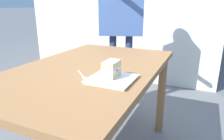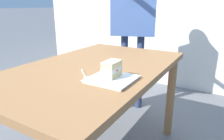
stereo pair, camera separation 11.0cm
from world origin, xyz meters
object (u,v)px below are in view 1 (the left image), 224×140
object	(u,v)px
cake_slice	(111,69)
diner_person	(121,9)
dessert_plate	(112,79)
dessert_fork	(82,75)
patio_table	(90,82)

from	to	relation	value
cake_slice	diner_person	size ratio (longest dim) A/B	0.07
dessert_plate	dessert_fork	distance (m)	0.19
diner_person	dessert_fork	bearing A→B (deg)	11.11
dessert_plate	diner_person	distance (m)	1.28
cake_slice	diner_person	bearing A→B (deg)	-160.60
patio_table	dessert_fork	world-z (taller)	dessert_fork
patio_table	diner_person	distance (m)	1.09
dessert_fork	diner_person	size ratio (longest dim) A/B	0.08
patio_table	dessert_fork	distance (m)	0.23
dessert_plate	diner_person	size ratio (longest dim) A/B	0.14
patio_table	cake_slice	size ratio (longest dim) A/B	12.17
patio_table	dessert_fork	bearing A→B (deg)	18.67
dessert_plate	dessert_fork	xyz separation A→B (m)	(0.00, -0.19, -0.00)
cake_slice	diner_person	distance (m)	1.25
patio_table	diner_person	xyz separation A→B (m)	(-0.98, -0.17, 0.46)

